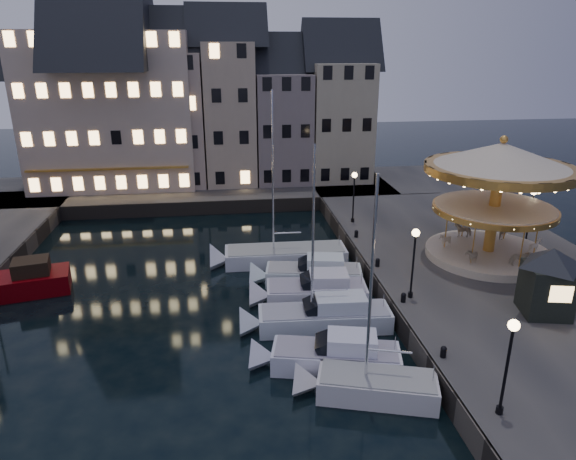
{
  "coord_description": "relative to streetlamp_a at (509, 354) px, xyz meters",
  "views": [
    {
      "loc": [
        -3.21,
        -24.37,
        14.97
      ],
      "look_at": [
        1.0,
        8.0,
        3.2
      ],
      "focal_mm": 32.0,
      "sensor_mm": 36.0,
      "label": 1
    }
  ],
  "objects": [
    {
      "name": "bollard_d",
      "position": [
        -0.6,
        20.0,
        -2.41
      ],
      "size": [
        0.3,
        0.3,
        0.57
      ],
      "color": "black",
      "rests_on": "quay_east"
    },
    {
      "name": "motorboat_b",
      "position": [
        -5.74,
        5.65,
        -3.38
      ],
      "size": [
        7.31,
        3.49,
        2.15
      ],
      "color": "silver",
      "rests_on": "ground"
    },
    {
      "name": "bollard_c",
      "position": [
        -0.6,
        14.5,
        -2.41
      ],
      "size": [
        0.3,
        0.3,
        0.57
      ],
      "color": "black",
      "rests_on": "quay_east"
    },
    {
      "name": "streetlamp_b",
      "position": [
        0.0,
        10.0,
        0.0
      ],
      "size": [
        0.44,
        0.44,
        4.17
      ],
      "color": "black",
      "rests_on": "quay_east"
    },
    {
      "name": "townhouse_nf",
      "position": [
        2.05,
        39.0,
        4.26
      ],
      "size": [
        6.82,
        8.0,
        13.8
      ],
      "color": "tan",
      "rests_on": "quay_north"
    },
    {
      "name": "bollard_a",
      "position": [
        -0.6,
        4.0,
        -2.41
      ],
      "size": [
        0.3,
        0.3,
        0.57
      ],
      "color": "black",
      "rests_on": "quay_east"
    },
    {
      "name": "townhouse_nb",
      "position": [
        -21.25,
        39.0,
        4.26
      ],
      "size": [
        6.16,
        8.0,
        13.8
      ],
      "color": "gray",
      "rests_on": "quay_north"
    },
    {
      "name": "motorboat_f",
      "position": [
        -6.72,
        18.88,
        -3.49
      ],
      "size": [
        9.82,
        2.75,
        13.07
      ],
      "color": "silver",
      "rests_on": "ground"
    },
    {
      "name": "townhouse_nc",
      "position": [
        -15.2,
        39.0,
        4.76
      ],
      "size": [
        6.82,
        8.0,
        14.8
      ],
      "color": "tan",
      "rests_on": "quay_north"
    },
    {
      "name": "motorboat_a",
      "position": [
        -4.52,
        3.33,
        -3.48
      ],
      "size": [
        6.39,
        3.59,
        10.54
      ],
      "color": "silver",
      "rests_on": "ground"
    },
    {
      "name": "red_fishing_boat",
      "position": [
        -24.03,
        15.95,
        -3.32
      ],
      "size": [
        7.68,
        4.08,
        5.89
      ],
      "color": "#600006",
      "rests_on": "ground"
    },
    {
      "name": "quaywall_e",
      "position": [
        -1.2,
        15.0,
        -3.37
      ],
      "size": [
        0.15,
        44.0,
        1.3
      ],
      "primitive_type": "cube",
      "color": "#47423A",
      "rests_on": "ground"
    },
    {
      "name": "hotel_corner",
      "position": [
        -21.2,
        39.0,
        5.76
      ],
      "size": [
        17.6,
        9.0,
        16.8
      ],
      "color": "#C6B19D",
      "rests_on": "quay_north"
    },
    {
      "name": "carousel",
      "position": [
        7.34,
        15.02,
        2.77
      ],
      "size": [
        9.52,
        9.52,
        8.33
      ],
      "color": "beige",
      "rests_on": "quay_east"
    },
    {
      "name": "quay_north",
      "position": [
        -15.2,
        37.0,
        -3.37
      ],
      "size": [
        44.0,
        12.0,
        1.3
      ],
      "primitive_type": "cube",
      "color": "#474442",
      "rests_on": "ground"
    },
    {
      "name": "quay_east",
      "position": [
        6.8,
        15.0,
        -3.37
      ],
      "size": [
        16.0,
        56.0,
        1.3
      ],
      "primitive_type": "cube",
      "color": "#474442",
      "rests_on": "ground"
    },
    {
      "name": "motorboat_c",
      "position": [
        -5.52,
        9.47,
        -3.34
      ],
      "size": [
        8.44,
        2.55,
        11.19
      ],
      "color": "silver",
      "rests_on": "ground"
    },
    {
      "name": "townhouse_na",
      "position": [
        -26.7,
        39.0,
        3.76
      ],
      "size": [
        5.5,
        8.0,
        12.8
      ],
      "color": "gray",
      "rests_on": "quay_north"
    },
    {
      "name": "motorboat_e",
      "position": [
        -5.14,
        15.24,
        -3.38
      ],
      "size": [
        7.4,
        3.21,
        2.15
      ],
      "color": "silver",
      "rests_on": "ground"
    },
    {
      "name": "streetlamp_d",
      "position": [
        11.3,
        17.0,
        0.0
      ],
      "size": [
        0.44,
        0.44,
        4.17
      ],
      "color": "black",
      "rests_on": "quay_east"
    },
    {
      "name": "motorboat_d",
      "position": [
        -5.42,
        12.64,
        -3.38
      ],
      "size": [
        7.23,
        2.95,
        2.15
      ],
      "color": "silver",
      "rests_on": "ground"
    },
    {
      "name": "townhouse_ne",
      "position": [
        -4.0,
        39.0,
        3.76
      ],
      "size": [
        6.16,
        8.0,
        12.8
      ],
      "color": "gray",
      "rests_on": "quay_north"
    },
    {
      "name": "townhouse_nd",
      "position": [
        -9.45,
        39.0,
        5.26
      ],
      "size": [
        5.5,
        8.0,
        15.8
      ],
      "color": "tan",
      "rests_on": "quay_north"
    },
    {
      "name": "ticket_kiosk",
      "position": [
        6.45,
        7.28,
        -0.16
      ],
      "size": [
        3.67,
        3.67,
        4.3
      ],
      "color": "black",
      "rests_on": "quay_east"
    },
    {
      "name": "streetlamp_c",
      "position": [
        0.0,
        23.5,
        0.0
      ],
      "size": [
        0.44,
        0.44,
        4.17
      ],
      "color": "black",
      "rests_on": "quay_east"
    },
    {
      "name": "quaywall_n",
      "position": [
        -13.2,
        31.0,
        -3.37
      ],
      "size": [
        48.0,
        0.15,
        1.3
      ],
      "primitive_type": "cube",
      "color": "#47423A",
      "rests_on": "ground"
    },
    {
      "name": "ground",
      "position": [
        -7.2,
        9.0,
        -4.02
      ],
      "size": [
        160.0,
        160.0,
        0.0
      ],
      "primitive_type": "plane",
      "color": "black",
      "rests_on": "ground"
    },
    {
      "name": "streetlamp_a",
      "position": [
        0.0,
        0.0,
        0.0
      ],
      "size": [
        0.44,
        0.44,
        4.17
      ],
      "color": "black",
      "rests_on": "quay_east"
    },
    {
      "name": "bollard_b",
      "position": [
        -0.6,
        9.5,
        -2.41
      ],
      "size": [
        0.3,
        0.3,
        0.57
      ],
      "color": "black",
      "rests_on": "quay_east"
    }
  ]
}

